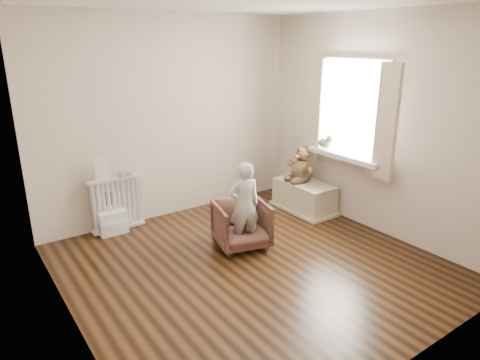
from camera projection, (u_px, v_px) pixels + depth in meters
floor at (253, 265)px, 4.52m from camera, size 3.60×3.60×0.01m
back_wall at (170, 119)px, 5.51m from camera, size 3.60×0.02×2.60m
front_wall at (424, 200)px, 2.71m from camera, size 3.60×0.02×2.60m
left_wall at (58, 179)px, 3.13m from camera, size 0.02×3.60×2.60m
right_wall at (375, 125)px, 5.10m from camera, size 0.02×3.60×2.60m
window at (354, 110)px, 5.26m from camera, size 0.03×0.90×1.10m
window_sill at (345, 156)px, 5.39m from camera, size 0.22×1.10×0.06m
curtain_left at (387, 122)px, 4.78m from camera, size 0.06×0.26×1.30m
curtain_right at (314, 109)px, 5.66m from camera, size 0.06×0.26×1.30m
radiator at (116, 201)px, 5.24m from camera, size 0.65×0.12×0.69m
paper_doll at (101, 169)px, 5.03m from camera, size 0.16×0.01×0.27m
tin_a at (122, 174)px, 5.19m from camera, size 0.10×0.10×0.06m
tin_b at (129, 173)px, 5.25m from camera, size 0.09×0.09×0.05m
toy_vanity at (111, 212)px, 5.21m from camera, size 0.34×0.24×0.53m
armchair at (242, 224)px, 4.87m from camera, size 0.70×0.71×0.53m
child at (244, 205)px, 4.75m from camera, size 0.41×0.32×0.99m
toy_bench at (304, 196)px, 5.94m from camera, size 0.45×0.85×0.40m
teddy_bear at (302, 162)px, 5.85m from camera, size 0.40×0.32×0.49m
plush_cat at (325, 141)px, 5.61m from camera, size 0.23×0.28×0.20m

